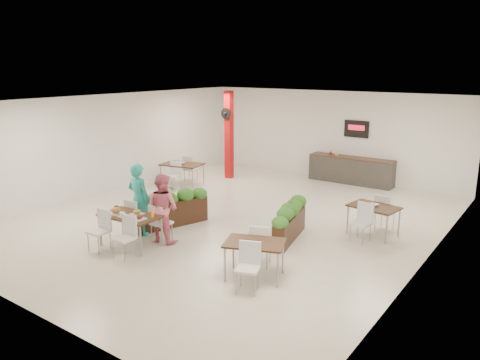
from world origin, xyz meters
name	(u,v)px	position (x,y,z in m)	size (l,w,h in m)	color
ground	(234,219)	(0.00, 0.00, 0.00)	(12.00, 12.00, 0.00)	beige
room_shell	(234,147)	(0.00, 0.00, 2.01)	(10.10, 12.10, 3.22)	white
red_column	(229,134)	(-3.00, 3.79, 1.64)	(0.40, 0.41, 3.20)	#B10B0E
service_counter	(351,169)	(1.00, 5.65, 0.49)	(3.00, 0.64, 2.20)	#2B2926
main_table	(130,220)	(-0.82, -2.95, 0.64)	(1.44, 1.68, 0.92)	#321C10
diner_man	(139,199)	(-1.21, -2.29, 0.90)	(0.66, 0.43, 1.80)	teal
diner_woman	(163,208)	(-0.41, -2.29, 0.83)	(0.80, 0.63, 1.65)	#EA6888
planter_left	(171,207)	(-0.99, -1.40, 0.53)	(0.91, 2.04, 1.11)	black
planter_right	(290,220)	(1.98, -0.46, 0.49)	(0.74, 1.86, 0.99)	black
side_table_a	(182,167)	(-3.72, 2.02, 0.64)	(1.54, 1.67, 0.92)	#321C10
side_table_b	(374,211)	(3.51, 0.99, 0.63)	(1.26, 1.66, 0.92)	#321C10
side_table_c	(255,248)	(2.45, -2.69, 0.62)	(1.35, 1.66, 0.92)	#321C10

